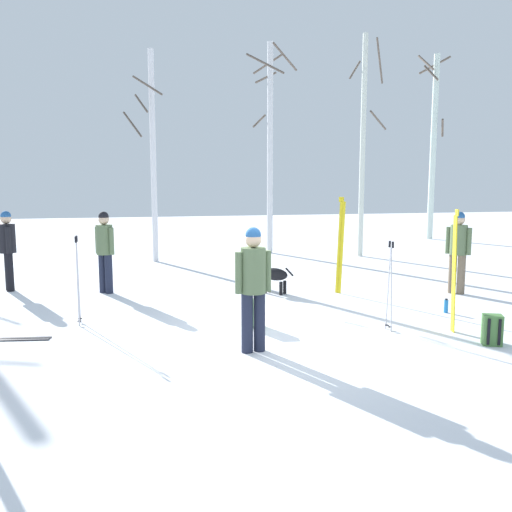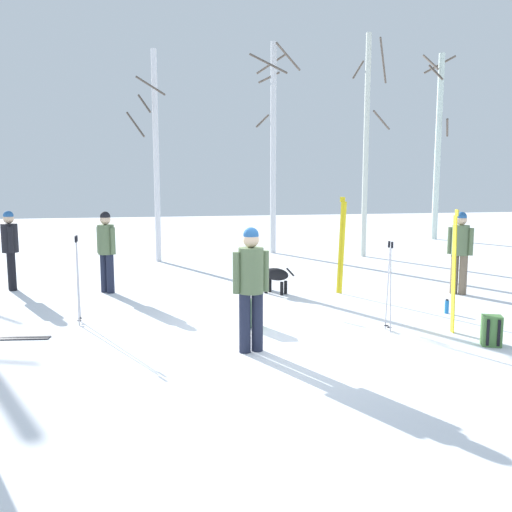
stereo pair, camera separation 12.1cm
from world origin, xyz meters
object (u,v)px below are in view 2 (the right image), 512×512
at_px(person_3, 251,281).
at_px(birch_tree_1, 155,155).
at_px(birch_tree_4, 438,144).
at_px(person_2, 106,247).
at_px(person_0, 460,247).
at_px(ski_pair_planted_2, 342,246).
at_px(birch_tree_3, 367,144).
at_px(backpack_0, 491,331).
at_px(dog, 274,275).
at_px(ski_poles_0, 389,284).
at_px(birch_tree_2, 273,143).
at_px(ski_poles_1, 78,277).
at_px(water_bottle_0, 447,307).
at_px(person_1, 10,245).
at_px(ski_pair_planted_1, 454,272).
at_px(backpack_1, 252,314).

bearing_deg(person_3, birch_tree_1, 95.28).
bearing_deg(birch_tree_4, person_2, -146.87).
height_order(person_0, person_2, same).
bearing_deg(person_0, ski_pair_planted_2, 165.94).
bearing_deg(birch_tree_3, backpack_0, -103.37).
bearing_deg(dog, person_3, -109.51).
bearing_deg(ski_poles_0, birch_tree_2, 86.01).
relative_size(ski_pair_planted_2, ski_poles_1, 1.39).
distance_m(person_2, water_bottle_0, 6.84).
xyz_separation_m(backpack_0, birch_tree_3, (2.17, 9.15, 3.28)).
bearing_deg(person_1, birch_tree_4, 27.08).
distance_m(person_2, birch_tree_4, 15.43).
height_order(ski_pair_planted_1, birch_tree_3, birch_tree_3).
bearing_deg(water_bottle_0, person_2, 151.30).
bearing_deg(water_bottle_0, backpack_0, -104.37).
relative_size(ski_pair_planted_1, ski_pair_planted_2, 0.94).
height_order(ski_poles_1, birch_tree_4, birch_tree_4).
bearing_deg(birch_tree_1, ski_poles_1, -103.05).
relative_size(person_1, dog, 2.48).
bearing_deg(ski_poles_1, ski_pair_planted_2, 14.42).
xyz_separation_m(person_3, ski_pair_planted_1, (3.26, 0.27, -0.04)).
bearing_deg(dog, ski_pair_planted_1, -60.65).
bearing_deg(ski_poles_1, dog, 23.63).
height_order(ski_pair_planted_2, birch_tree_4, birch_tree_4).
xyz_separation_m(dog, ski_pair_planted_1, (1.94, -3.45, 0.56)).
distance_m(ski_pair_planted_2, backpack_1, 3.30).
bearing_deg(birch_tree_4, person_3, -129.45).
distance_m(person_0, dog, 3.89).
bearing_deg(person_0, backpack_1, -162.01).
relative_size(ski_pair_planted_2, birch_tree_4, 0.27).
height_order(person_0, water_bottle_0, person_0).
xyz_separation_m(dog, backpack_1, (-1.02, -2.47, -0.17)).
distance_m(person_0, birch_tree_2, 8.04).
distance_m(birch_tree_1, birch_tree_3, 6.42).
xyz_separation_m(backpack_1, water_bottle_0, (3.57, 0.09, -0.09)).
xyz_separation_m(person_3, ski_pair_planted_2, (2.68, 3.40, 0.02)).
height_order(person_2, backpack_1, person_2).
height_order(ski_poles_1, backpack_1, ski_poles_1).
bearing_deg(ski_poles_1, person_3, -40.53).
bearing_deg(backpack_1, water_bottle_0, 1.39).
relative_size(ski_poles_0, birch_tree_2, 0.21).
xyz_separation_m(person_1, birch_tree_3, (9.68, 3.28, 2.52)).
xyz_separation_m(person_0, ski_poles_1, (-7.48, -0.72, -0.20)).
height_order(person_0, ski_poles_0, person_0).
relative_size(person_1, ski_pair_planted_1, 0.90).
distance_m(ski_pair_planted_1, backpack_0, 1.08).
xyz_separation_m(person_2, water_bottle_0, (5.95, -3.26, -0.86)).
height_order(ski_poles_1, water_bottle_0, ski_poles_1).
bearing_deg(person_1, ski_poles_1, -62.88).
xyz_separation_m(ski_pair_planted_1, ski_poles_1, (-5.69, 1.81, -0.17)).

